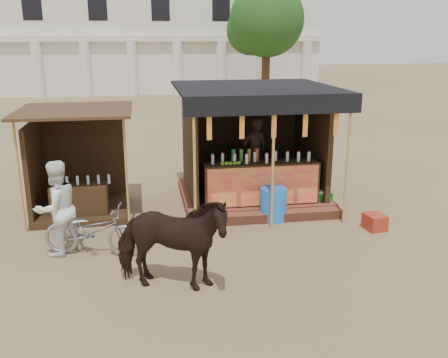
% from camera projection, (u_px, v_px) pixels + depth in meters
% --- Properties ---
extents(ground, '(120.00, 120.00, 0.00)m').
position_uv_depth(ground, '(239.00, 263.00, 8.88)').
color(ground, '#846B4C').
rests_on(ground, ground).
extents(main_stall, '(3.60, 3.61, 2.78)m').
position_uv_depth(main_stall, '(253.00, 160.00, 11.94)').
color(main_stall, brown).
rests_on(main_stall, ground).
extents(secondary_stall, '(2.40, 2.40, 2.38)m').
position_uv_depth(secondary_stall, '(73.00, 176.00, 11.20)').
color(secondary_stall, '#3A2915').
rests_on(secondary_stall, ground).
extents(cow, '(2.04, 1.38, 1.58)m').
position_uv_depth(cow, '(171.00, 243.00, 7.75)').
color(cow, black).
rests_on(cow, ground).
extents(motorbike, '(1.89, 1.05, 0.94)m').
position_uv_depth(motorbike, '(92.00, 231.00, 9.09)').
color(motorbike, '#929199').
rests_on(motorbike, ground).
extents(bystander, '(1.09, 1.06, 1.77)m').
position_uv_depth(bystander, '(57.00, 208.00, 9.03)').
color(bystander, white).
rests_on(bystander, ground).
extents(blue_barrel, '(0.64, 0.64, 0.72)m').
position_uv_depth(blue_barrel, '(273.00, 204.00, 10.86)').
color(blue_barrel, blue).
rests_on(blue_barrel, ground).
extents(red_crate, '(0.43, 0.49, 0.33)m').
position_uv_depth(red_crate, '(375.00, 222.00, 10.37)').
color(red_crate, maroon).
rests_on(red_crate, ground).
extents(cooler, '(0.65, 0.45, 0.46)m').
position_uv_depth(cooler, '(317.00, 198.00, 11.66)').
color(cooler, '#1B7B20').
rests_on(cooler, ground).
extents(background_building, '(26.00, 7.45, 8.18)m').
position_uv_depth(background_building, '(131.00, 34.00, 35.83)').
color(background_building, silver).
rests_on(background_building, ground).
extents(tree, '(4.50, 4.40, 7.00)m').
position_uv_depth(tree, '(263.00, 22.00, 29.50)').
color(tree, '#382314').
rests_on(tree, ground).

